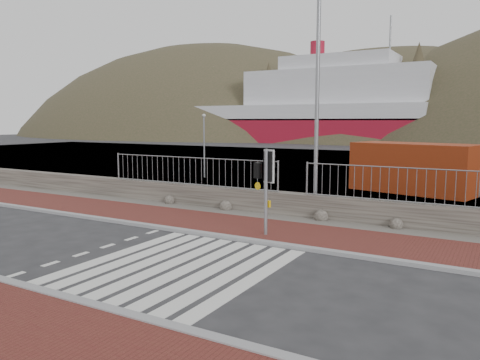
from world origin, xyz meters
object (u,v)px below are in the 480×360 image
Objects in this scene: streetlight at (321,83)px; shipping_container at (414,168)px; ferry at (302,111)px; traffic_signal_far at (265,174)px.

streetlight reaches higher than shipping_container.
ferry is at bearing 132.41° from shipping_container.
ferry reaches higher than shipping_container.
streetlight reaches higher than traffic_signal_far.
ferry is 5.51× the size of streetlight.
ferry is 8.25× the size of shipping_container.
ferry is 64.94m from streetlight.
streetlight is at bearing -78.44° from traffic_signal_far.
streetlight is at bearing -66.99° from ferry.
traffic_signal_far is at bearing -68.56° from ferry.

